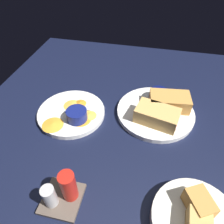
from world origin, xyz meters
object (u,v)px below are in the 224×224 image
(spoon_by_dark_ramekin, at_px, (153,108))
(plate_sandwich_main, at_px, (155,112))
(spoon_by_gravy_ramekin, at_px, (85,109))
(condiment_caddy, at_px, (62,193))
(sandwich_half_near, at_px, (157,115))
(sandwich_half_far, at_px, (169,101))
(ramekin_light_gravy, at_px, (77,115))
(ramekin_dark_sauce, at_px, (159,95))
(bread_basket_rear, at_px, (196,221))
(plate_chips_companion, at_px, (71,113))

(spoon_by_dark_ramekin, bearing_deg, plate_sandwich_main, 145.23)
(spoon_by_gravy_ramekin, relative_size, condiment_caddy, 1.00)
(sandwich_half_near, distance_m, sandwich_half_far, 0.08)
(plate_sandwich_main, relative_size, condiment_caddy, 2.70)
(ramekin_light_gravy, distance_m, condiment_caddy, 0.25)
(ramekin_light_gravy, bearing_deg, plate_sandwich_main, -158.36)
(ramekin_dark_sauce, relative_size, bread_basket_rear, 0.34)
(spoon_by_gravy_ramekin, xyz_separation_m, condiment_caddy, (-0.04, 0.29, 0.01))
(sandwich_half_far, bearing_deg, plate_sandwich_main, 34.76)
(ramekin_dark_sauce, bearing_deg, spoon_by_gravy_ramekin, 23.82)
(ramekin_dark_sauce, xyz_separation_m, spoon_by_dark_ramekin, (0.01, 0.05, -0.02))
(plate_sandwich_main, height_order, plate_chips_companion, same)
(spoon_by_dark_ramekin, relative_size, plate_chips_companion, 0.44)
(ramekin_dark_sauce, relative_size, plate_chips_companion, 0.29)
(spoon_by_dark_ramekin, bearing_deg, sandwich_half_far, -157.93)
(sandwich_half_far, bearing_deg, bread_basket_rear, 100.32)
(sandwich_half_far, distance_m, bread_basket_rear, 0.37)
(plate_chips_companion, xyz_separation_m, condiment_caddy, (-0.09, 0.27, 0.03))
(sandwich_half_far, relative_size, spoon_by_gravy_ramekin, 1.47)
(plate_chips_companion, height_order, condiment_caddy, condiment_caddy)
(condiment_caddy, bearing_deg, plate_sandwich_main, -118.98)
(sandwich_half_near, height_order, spoon_by_dark_ramekin, sandwich_half_near)
(plate_sandwich_main, bearing_deg, spoon_by_gravy_ramekin, 11.40)
(ramekin_dark_sauce, distance_m, ramekin_light_gravy, 0.29)
(plate_chips_companion, relative_size, bread_basket_rear, 1.18)
(plate_chips_companion, height_order, ramekin_light_gravy, ramekin_light_gravy)
(ramekin_light_gravy, height_order, bread_basket_rear, bread_basket_rear)
(spoon_by_gravy_ramekin, bearing_deg, sandwich_half_near, 179.57)
(spoon_by_gravy_ramekin, xyz_separation_m, bread_basket_rear, (-0.34, 0.28, 0.00))
(sandwich_half_near, xyz_separation_m, plate_chips_companion, (0.28, 0.02, -0.03))
(sandwich_half_far, relative_size, spoon_by_dark_ramekin, 1.42)
(spoon_by_dark_ramekin, distance_m, bread_basket_rear, 0.36)
(ramekin_light_gravy, xyz_separation_m, bread_basket_rear, (-0.35, 0.24, -0.01))
(ramekin_dark_sauce, bearing_deg, spoon_by_dark_ramekin, 73.62)
(plate_chips_companion, xyz_separation_m, ramekin_light_gravy, (-0.03, 0.03, 0.03))
(spoon_by_dark_ramekin, bearing_deg, sandwich_half_near, 104.61)
(plate_sandwich_main, xyz_separation_m, plate_chips_companion, (0.28, 0.07, 0.00))
(sandwich_half_far, xyz_separation_m, ramekin_dark_sauce, (0.04, -0.03, -0.00))
(sandwich_half_far, height_order, spoon_by_gravy_ramekin, sandwich_half_far)
(plate_sandwich_main, distance_m, ramekin_light_gravy, 0.26)
(sandwich_half_far, height_order, condiment_caddy, condiment_caddy)
(plate_chips_companion, distance_m, bread_basket_rear, 0.46)
(sandwich_half_far, xyz_separation_m, ramekin_light_gravy, (0.28, 0.12, -0.00))
(ramekin_dark_sauce, bearing_deg, bread_basket_rear, 104.59)
(sandwich_half_near, distance_m, plate_chips_companion, 0.28)
(plate_chips_companion, relative_size, ramekin_light_gravy, 3.41)
(ramekin_dark_sauce, relative_size, spoon_by_gravy_ramekin, 0.67)
(sandwich_half_far, bearing_deg, ramekin_light_gravy, 23.70)
(plate_chips_companion, bearing_deg, sandwich_half_near, -176.02)
(bread_basket_rear, bearing_deg, spoon_by_dark_ramekin, -71.09)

